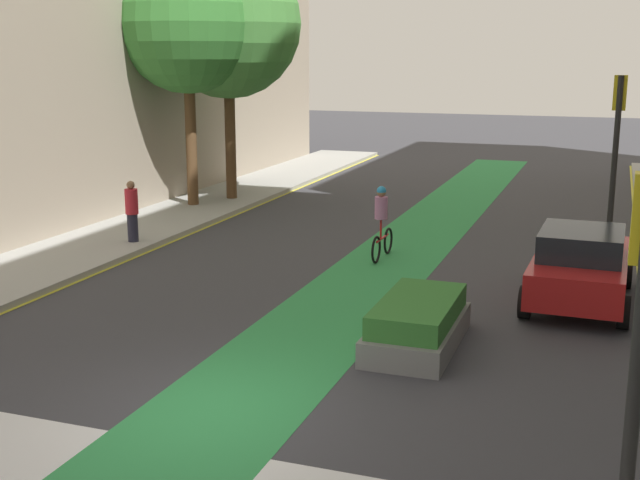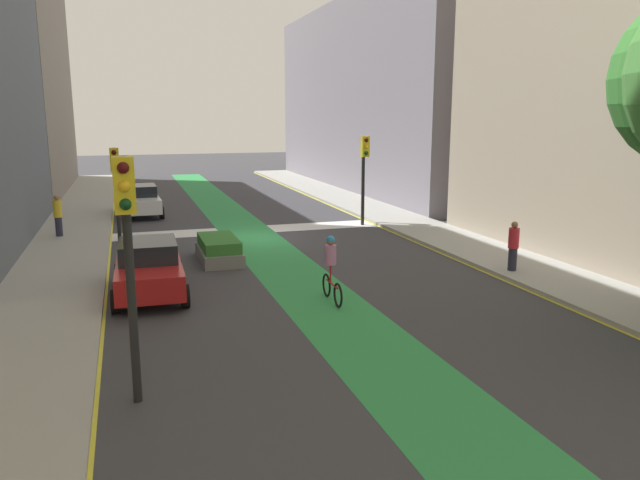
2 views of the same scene
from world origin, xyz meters
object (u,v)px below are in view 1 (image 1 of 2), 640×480
Objects in this scene: median_planter at (418,324)px; street_tree_near at (228,24)px; car_red_right_far at (581,265)px; street_tree_far at (187,24)px; cyclist_in_lane at (382,221)px; traffic_signal_far_right at (617,125)px; pedestrian_sidewalk_left_a at (132,211)px.

street_tree_near is at bearing 128.10° from median_planter.
car_red_right_far is 15.31m from street_tree_near.
car_red_right_far is 0.53× the size of street_tree_far.
street_tree_near is 16.05m from median_planter.
car_red_right_far is at bearing -24.33° from cyclist_in_lane.
street_tree_far is at bearing 151.89° from car_red_right_far.
pedestrian_sidewalk_left_a is at bearing -154.06° from traffic_signal_far_right.
car_red_right_far is at bearing -34.79° from street_tree_near.
cyclist_in_lane is 0.22× the size of street_tree_near.
car_red_right_far is 1.47× the size of median_planter.
traffic_signal_far_right is at bearing 25.94° from pedestrian_sidewalk_left_a.
cyclist_in_lane reaches higher than median_planter.
traffic_signal_far_right reaches higher than pedestrian_sidewalk_left_a.
street_tree_far reaches higher than median_planter.
car_red_right_far is 15.07m from street_tree_far.
pedestrian_sidewalk_left_a is at bearing -171.93° from cyclist_in_lane.
pedestrian_sidewalk_left_a is at bearing 173.73° from car_red_right_far.
car_red_right_far is (-0.50, -7.03, -2.31)m from traffic_signal_far_right.
cyclist_in_lane is 10.52m from street_tree_near.
street_tree_far is at bearing 101.73° from pedestrian_sidewalk_left_a.
cyclist_in_lane is at bearing -137.66° from traffic_signal_far_right.
pedestrian_sidewalk_left_a is (-11.88, -5.78, -2.14)m from traffic_signal_far_right.
traffic_signal_far_right is 0.54× the size of street_tree_near.
median_planter is (9.95, -10.31, -5.52)m from street_tree_far.
street_tree_near is (-0.47, 6.98, 4.98)m from pedestrian_sidewalk_left_a.
car_red_right_far is at bearing -6.27° from pedestrian_sidewalk_left_a.
car_red_right_far is 4.45m from median_planter.
pedestrian_sidewalk_left_a is 0.20× the size of street_tree_far.
traffic_signal_far_right is at bearing 74.03° from median_planter.
street_tree_far reaches higher than car_red_right_far.
traffic_signal_far_right is 7.41m from car_red_right_far.
street_tree_far is (-0.66, -1.55, -0.03)m from street_tree_near.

